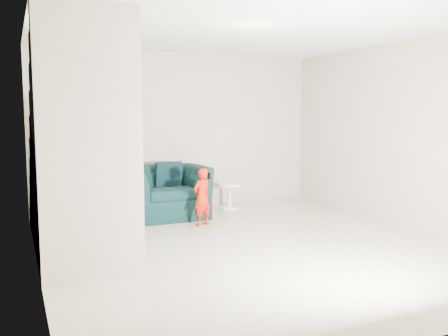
{
  "coord_description": "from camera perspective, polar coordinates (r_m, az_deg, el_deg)",
  "views": [
    {
      "loc": [
        -2.7,
        -5.14,
        1.62
      ],
      "look_at": [
        0.15,
        1.2,
        0.85
      ],
      "focal_mm": 38.0,
      "sensor_mm": 36.0,
      "label": 1
    }
  ],
  "objects": [
    {
      "name": "front_wall",
      "position": [
        3.61,
        24.22,
        1.47
      ],
      "size": [
        5.0,
        0.0,
        5.0
      ],
      "primitive_type": "plane",
      "rotation": [
        -1.57,
        0.0,
        0.0
      ],
      "color": "#A79A88",
      "rests_on": "floor"
    },
    {
      "name": "floor",
      "position": [
        6.03,
        3.42,
        -9.28
      ],
      "size": [
        5.5,
        5.5,
        0.0
      ],
      "primitive_type": "plane",
      "color": "tan",
      "rests_on": "ground"
    },
    {
      "name": "armchair",
      "position": [
        7.66,
        -7.04,
        -2.84
      ],
      "size": [
        1.26,
        1.11,
        0.81
      ],
      "primitive_type": "imported",
      "rotation": [
        0.0,
        0.0,
        -0.01
      ],
      "color": "black",
      "rests_on": "floor"
    },
    {
      "name": "ceiling",
      "position": [
        5.9,
        3.6,
        16.85
      ],
      "size": [
        5.5,
        5.5,
        0.0
      ],
      "primitive_type": "plane",
      "rotation": [
        3.14,
        0.0,
        0.0
      ],
      "color": "silver",
      "rests_on": "back_wall"
    },
    {
      "name": "staircase",
      "position": [
        5.77,
        -17.07,
        -0.65
      ],
      "size": [
        1.02,
        3.03,
        3.62
      ],
      "color": "#ADA089",
      "rests_on": "floor"
    },
    {
      "name": "back_wall",
      "position": [
        8.34,
        -5.33,
        4.44
      ],
      "size": [
        5.0,
        0.0,
        5.0
      ],
      "primitive_type": "plane",
      "rotation": [
        1.57,
        0.0,
        0.0
      ],
      "color": "#A79A88",
      "rests_on": "floor"
    },
    {
      "name": "side_table",
      "position": [
        8.28,
        0.67,
        -2.85
      ],
      "size": [
        0.45,
        0.45,
        0.45
      ],
      "color": "white",
      "rests_on": "floor"
    },
    {
      "name": "throw",
      "position": [
        7.55,
        -10.78,
        -2.23
      ],
      "size": [
        0.06,
        0.57,
        0.63
      ],
      "primitive_type": "cube",
      "color": "black",
      "rests_on": "armchair"
    },
    {
      "name": "cushion",
      "position": [
        7.88,
        -6.7,
        -0.82
      ],
      "size": [
        0.44,
        0.21,
        0.43
      ],
      "primitive_type": "cube",
      "rotation": [
        0.21,
        0.0,
        0.0
      ],
      "color": "black",
      "rests_on": "armchair"
    },
    {
      "name": "toddler",
      "position": [
        7.0,
        -2.67,
        -3.5
      ],
      "size": [
        0.36,
        0.31,
        0.85
      ],
      "primitive_type": "imported",
      "rotation": [
        0.0,
        0.0,
        3.52
      ],
      "color": "#AD0A05",
      "rests_on": "floor"
    },
    {
      "name": "right_wall",
      "position": [
        7.32,
        21.16,
        3.78
      ],
      "size": [
        0.0,
        5.5,
        5.5
      ],
      "primitive_type": "plane",
      "rotation": [
        1.57,
        0.0,
        -1.57
      ],
      "color": "#A79A88",
      "rests_on": "floor"
    },
    {
      "name": "left_wall",
      "position": [
        5.15,
        -21.98,
        2.85
      ],
      "size": [
        0.0,
        5.5,
        5.5
      ],
      "primitive_type": "plane",
      "rotation": [
        1.57,
        0.0,
        1.57
      ],
      "color": "#A79A88",
      "rests_on": "floor"
    },
    {
      "name": "phone",
      "position": [
        6.95,
        -1.81,
        -0.94
      ],
      "size": [
        0.04,
        0.05,
        0.1
      ],
      "primitive_type": "cube",
      "rotation": [
        0.0,
        0.0,
        0.33
      ],
      "color": "black",
      "rests_on": "toddler"
    }
  ]
}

